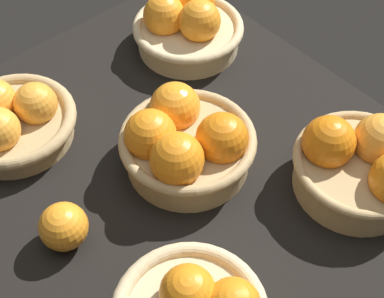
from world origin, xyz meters
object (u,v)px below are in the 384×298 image
Objects in this scene: basket_center at (184,142)px; loose_orange_front_gap at (64,227)px; basket_far_left at (187,26)px; basket_near_left at (13,120)px; basket_far_right at (362,165)px.

basket_center reaches higher than loose_orange_front_gap.
basket_far_left is 29.76cm from basket_center.
basket_near_left is at bearing -142.69° from basket_center.
basket_far_left is 1.01× the size of basket_near_left.
basket_far_left is at bearing 138.08° from basket_center.
basket_far_left reaches higher than loose_orange_front_gap.
basket_far_left is at bearing 176.67° from basket_far_right.
basket_center is (22.14, -19.88, 0.63)cm from basket_far_left.
basket_far_right is 0.95× the size of basket_center.
loose_orange_front_gap is at bearing -118.57° from basket_far_right.
basket_center reaches higher than basket_far_left.
loose_orange_front_gap is at bearing -62.91° from basket_far_left.
basket_far_right reaches higher than basket_center.
basket_near_left is at bearing 167.83° from loose_orange_front_gap.
basket_far_right is (43.48, -2.53, 0.61)cm from basket_far_left.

